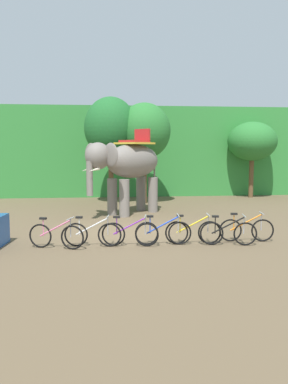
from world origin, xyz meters
name	(u,v)px	position (x,y,z in m)	size (l,w,h in m)	color
ground_plane	(127,233)	(0.00, 0.00, 0.00)	(80.00, 80.00, 0.00)	brown
foliage_hedge	(114,151)	(0.00, 13.30, 2.71)	(36.00, 6.00, 5.43)	#338438
tree_far_right	(111,128)	(-0.36, 7.59, 3.97)	(2.76, 2.76, 5.58)	brown
tree_center_left	(144,131)	(1.40, 7.47, 3.80)	(2.75, 2.75, 5.29)	brown
tree_right	(252,142)	(8.01, 9.36, 3.31)	(2.89, 2.89, 4.47)	brown
elephant	(127,165)	(0.27, 3.92, 2.20)	(3.83, 3.51, 3.78)	slate
bike_pink	(56,236)	(-2.21, -2.01, 0.39)	(1.64, 0.69, 0.92)	black
bike_white	(93,234)	(-1.15, -1.87, 0.39)	(1.70, 0.52, 0.92)	black
bike_purple	(130,233)	(-0.05, -1.95, 0.39)	(1.69, 0.52, 0.92)	black
bike_blue	(163,232)	(0.96, -1.89, 0.39)	(1.71, 0.52, 0.92)	black
bike_yellow	(193,232)	(1.87, -1.88, 0.39)	(1.71, 0.52, 0.92)	black
bike_black	(228,233)	(2.89, -2.15, 0.39)	(1.69, 0.52, 0.92)	black
bike_orange	(246,229)	(3.61, -1.73, 0.39)	(1.70, 0.52, 0.92)	black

